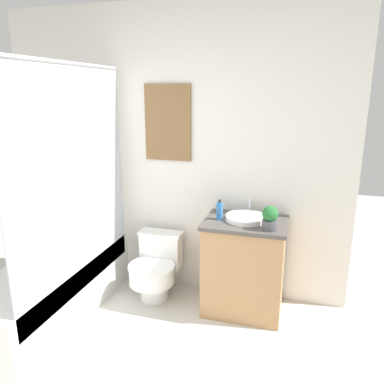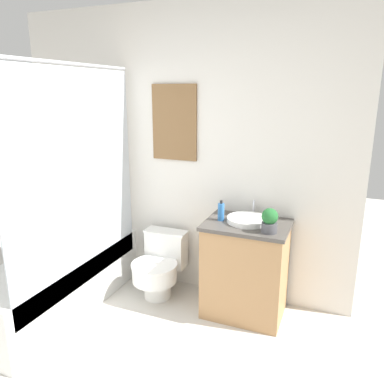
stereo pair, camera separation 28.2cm
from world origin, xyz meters
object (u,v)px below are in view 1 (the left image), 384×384
(toilet, at_px, (156,268))
(sink, at_px, (246,218))
(potted_plant, at_px, (270,218))
(soap_bottle, at_px, (219,211))

(toilet, xyz_separation_m, sink, (0.78, 0.03, 0.53))
(toilet, relative_size, potted_plant, 3.08)
(sink, bearing_deg, toilet, -177.70)
(sink, height_order, soap_bottle, soap_bottle)
(soap_bottle, distance_m, potted_plant, 0.42)
(soap_bottle, bearing_deg, sink, 10.78)
(sink, height_order, potted_plant, potted_plant)
(soap_bottle, height_order, potted_plant, potted_plant)
(sink, bearing_deg, soap_bottle, -169.22)
(toilet, distance_m, soap_bottle, 0.81)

